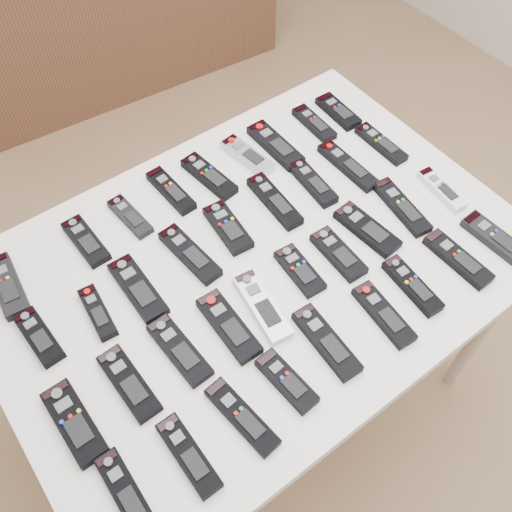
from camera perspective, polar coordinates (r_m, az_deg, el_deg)
ground at (r=2.08m, az=3.69°, el=-11.20°), size 4.00×4.00×0.00m
table at (r=1.40m, az=0.00°, el=-1.83°), size 1.25×0.88×0.78m
sideboard at (r=2.97m, az=-13.92°, el=22.93°), size 1.58×0.52×0.77m
remote_0 at (r=1.42m, az=-23.59°, el=-2.75°), size 0.07×0.18×0.02m
remote_1 at (r=1.43m, az=-16.65°, el=1.44°), size 0.06×0.16×0.02m
remote_2 at (r=1.46m, az=-12.48°, el=3.86°), size 0.05×0.15×0.02m
remote_3 at (r=1.49m, az=-8.51°, el=6.49°), size 0.05×0.17×0.02m
remote_4 at (r=1.51m, az=-4.72°, el=7.96°), size 0.07×0.18×0.02m
remote_5 at (r=1.56m, az=-0.87°, el=9.99°), size 0.07×0.17×0.02m
remote_6 at (r=1.59m, az=1.95°, el=11.02°), size 0.06×0.19×0.02m
remote_7 at (r=1.66m, az=5.82°, el=13.05°), size 0.05×0.15×0.02m
remote_8 at (r=1.71m, az=8.21°, el=14.12°), size 0.06×0.15×0.02m
remote_9 at (r=1.32m, az=-20.87°, el=-7.56°), size 0.06×0.15×0.02m
remote_10 at (r=1.31m, az=-15.56°, el=-5.46°), size 0.05×0.14×0.02m
remote_11 at (r=1.33m, az=-11.73°, el=-3.19°), size 0.06×0.19×0.02m
remote_12 at (r=1.36m, az=-6.63°, el=0.21°), size 0.07×0.19×0.02m
remote_13 at (r=1.40m, az=-2.83°, el=2.87°), size 0.07×0.16×0.02m
remote_14 at (r=1.45m, az=1.87°, el=5.52°), size 0.06×0.19×0.02m
remote_15 at (r=1.50m, az=5.70°, el=7.30°), size 0.06×0.17×0.02m
remote_16 at (r=1.56m, az=9.16°, el=8.92°), size 0.05×0.20×0.02m
remote_17 at (r=1.63m, az=12.39°, el=10.92°), size 0.04×0.17×0.02m
remote_18 at (r=1.22m, az=-17.70°, el=-15.59°), size 0.06×0.18×0.02m
remote_19 at (r=1.22m, az=-12.59°, el=-12.31°), size 0.06×0.18×0.02m
remote_20 at (r=1.24m, az=-7.66°, el=-9.29°), size 0.06×0.18×0.02m
remote_21 at (r=1.25m, az=-2.74°, el=-7.00°), size 0.06×0.18×0.02m
remote_22 at (r=1.28m, az=0.63°, el=-5.01°), size 0.08×0.20×0.02m
remote_23 at (r=1.33m, az=4.39°, el=-1.43°), size 0.06×0.15×0.02m
remote_24 at (r=1.37m, az=8.24°, el=0.22°), size 0.06×0.16×0.02m
remote_25 at (r=1.42m, az=11.04°, el=2.66°), size 0.07×0.18×0.02m
remote_26 at (r=1.49m, az=14.36°, el=4.79°), size 0.08×0.19×0.02m
remote_27 at (r=1.55m, az=18.06°, el=6.33°), size 0.06×0.16×0.02m
remote_28 at (r=1.15m, az=-12.84°, el=-22.14°), size 0.05×0.17×0.02m
remote_29 at (r=1.15m, az=-6.76°, el=-19.17°), size 0.05×0.17×0.02m
remote_30 at (r=1.17m, az=-1.43°, el=-15.75°), size 0.07×0.18×0.02m
remote_31 at (r=1.20m, az=3.08°, el=-12.37°), size 0.06×0.15×0.02m
remote_32 at (r=1.24m, az=7.05°, el=-8.50°), size 0.06×0.19×0.02m
remote_33 at (r=1.30m, az=12.64°, el=-5.70°), size 0.06×0.17×0.02m
remote_34 at (r=1.35m, az=15.35°, el=-2.86°), size 0.06×0.17×0.02m
remote_35 at (r=1.43m, az=19.54°, el=-0.27°), size 0.05×0.18×0.02m
remote_36 at (r=1.49m, az=22.79°, el=1.65°), size 0.06×0.17×0.02m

